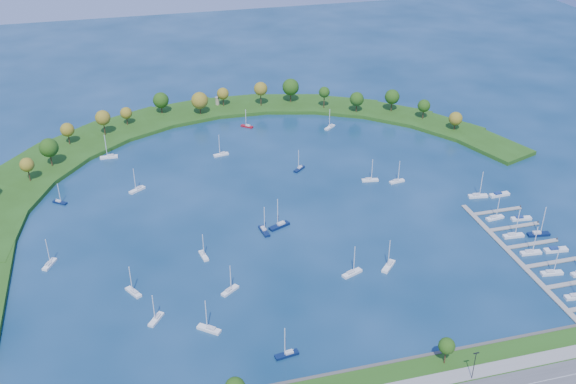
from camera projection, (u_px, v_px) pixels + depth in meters
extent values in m
plane|color=#082A47|center=(280.00, 207.00, 286.87)|extent=(700.00, 700.00, 0.00)
cube|color=#474442|center=(362.00, 369.00, 199.99)|extent=(420.00, 1.20, 1.80)
cylinder|color=#382314|center=(445.00, 356.00, 200.07)|extent=(0.56, 0.56, 5.60)
sphere|color=#1D4B12|center=(447.00, 347.00, 198.19)|extent=(5.20, 5.20, 5.20)
cylinder|color=black|center=(474.00, 366.00, 193.36)|extent=(0.24, 0.24, 10.00)
cube|color=#254E14|center=(0.00, 198.00, 291.54)|extent=(50.23, 54.30, 2.00)
cube|color=#254E14|center=(39.00, 167.00, 317.61)|extent=(54.07, 56.09, 2.00)
cube|color=#254E14|center=(84.00, 144.00, 341.39)|extent=(55.20, 54.07, 2.00)
cube|color=#254E14|center=(132.00, 126.00, 361.50)|extent=(53.65, 48.47, 2.00)
cube|color=#254E14|center=(183.00, 114.00, 376.77)|extent=(49.62, 39.75, 2.00)
cube|color=#254E14|center=(234.00, 106.00, 386.33)|extent=(44.32, 29.96, 2.00)
cube|color=#254E14|center=(286.00, 104.00, 389.60)|extent=(49.49, 38.05, 2.00)
cube|color=#254E14|center=(338.00, 106.00, 386.42)|extent=(51.13, 44.12, 2.00)
cube|color=#254E14|center=(389.00, 114.00, 376.96)|extent=(49.19, 47.96, 2.00)
cube|color=#254E14|center=(439.00, 126.00, 361.76)|extent=(43.90, 49.49, 2.00)
cube|color=#254E14|center=(488.00, 143.00, 341.72)|extent=(35.67, 48.74, 2.00)
cylinder|color=#382314|center=(29.00, 174.00, 301.91)|extent=(0.56, 0.56, 6.99)
sphere|color=brown|center=(27.00, 165.00, 299.56)|extent=(6.62, 6.62, 6.62)
cylinder|color=#382314|center=(51.00, 158.00, 315.07)|extent=(0.56, 0.56, 7.87)
sphere|color=#1D4B12|center=(49.00, 148.00, 312.26)|extent=(9.11, 9.11, 9.11)
cylinder|color=#382314|center=(69.00, 138.00, 336.91)|extent=(0.56, 0.56, 6.63)
sphere|color=brown|center=(67.00, 130.00, 334.59)|extent=(7.13, 7.13, 7.13)
cylinder|color=#382314|center=(104.00, 128.00, 346.56)|extent=(0.56, 0.56, 8.24)
sphere|color=brown|center=(103.00, 118.00, 343.77)|extent=(8.00, 8.00, 8.00)
cylinder|color=#382314|center=(127.00, 120.00, 359.09)|extent=(0.56, 0.56, 5.57)
sphere|color=brown|center=(126.00, 113.00, 357.09)|extent=(6.49, 6.49, 6.49)
cylinder|color=#382314|center=(162.00, 108.00, 373.10)|extent=(0.56, 0.56, 6.18)
sphere|color=#1D4B12|center=(161.00, 100.00, 370.72)|extent=(8.94, 8.94, 8.94)
cylinder|color=#382314|center=(200.00, 109.00, 372.16)|extent=(0.56, 0.56, 6.32)
sphere|color=brown|center=(200.00, 100.00, 369.68)|extent=(9.54, 9.54, 9.54)
cylinder|color=#382314|center=(223.00, 101.00, 383.08)|extent=(0.56, 0.56, 6.19)
sphere|color=brown|center=(223.00, 94.00, 380.89)|extent=(6.97, 6.97, 6.97)
cylinder|color=#382314|center=(261.00, 99.00, 382.56)|extent=(0.56, 0.56, 8.90)
sphere|color=brown|center=(261.00, 89.00, 379.61)|extent=(7.92, 7.92, 7.92)
cylinder|color=#382314|center=(291.00, 96.00, 387.72)|extent=(0.56, 0.56, 7.57)
sphere|color=#1D4B12|center=(291.00, 87.00, 384.91)|extent=(9.82, 9.82, 9.82)
cylinder|color=#382314|center=(324.00, 101.00, 379.78)|extent=(0.56, 0.56, 8.42)
sphere|color=#1D4B12|center=(324.00, 92.00, 377.11)|extent=(6.31, 6.31, 6.31)
cylinder|color=#382314|center=(356.00, 107.00, 374.45)|extent=(0.56, 0.56, 6.44)
sphere|color=#1D4B12|center=(357.00, 99.00, 372.09)|extent=(8.02, 8.02, 8.02)
cylinder|color=#382314|center=(391.00, 105.00, 375.57)|extent=(0.56, 0.56, 7.18)
sphere|color=#1D4B12|center=(392.00, 97.00, 372.99)|extent=(8.41, 8.41, 8.41)
cylinder|color=#382314|center=(423.00, 113.00, 366.10)|extent=(0.56, 0.56, 6.40)
sphere|color=#1D4B12|center=(424.00, 106.00, 363.85)|extent=(7.07, 7.07, 7.07)
cylinder|color=#382314|center=(455.00, 125.00, 353.10)|extent=(0.56, 0.56, 5.06)
sphere|color=brown|center=(456.00, 119.00, 351.15)|extent=(7.33, 7.33, 7.33)
cylinder|color=gray|center=(217.00, 101.00, 385.03)|extent=(2.20, 2.20, 4.44)
cylinder|color=gray|center=(217.00, 97.00, 383.87)|extent=(2.60, 2.60, 0.30)
cube|color=gray|center=(515.00, 257.00, 252.67)|extent=(2.20, 82.00, 0.40)
cube|color=gray|center=(574.00, 283.00, 238.68)|extent=(22.00, 2.00, 0.40)
cube|color=gray|center=(553.00, 262.00, 249.81)|extent=(22.00, 2.00, 0.40)
cube|color=gray|center=(533.00, 244.00, 260.94)|extent=(22.00, 2.00, 0.40)
cylinder|color=#382314|center=(557.00, 239.00, 263.25)|extent=(0.36, 0.36, 1.60)
cube|color=gray|center=(515.00, 227.00, 272.07)|extent=(22.00, 2.00, 0.40)
cylinder|color=#382314|center=(538.00, 223.00, 274.38)|extent=(0.36, 0.36, 1.60)
cube|color=gray|center=(498.00, 211.00, 283.20)|extent=(22.00, 2.00, 0.40)
cylinder|color=#382314|center=(520.00, 207.00, 285.51)|extent=(0.36, 0.36, 1.60)
cube|color=#0A1A42|center=(299.00, 169.00, 317.35)|extent=(6.77, 6.49, 0.88)
cube|color=silver|center=(300.00, 167.00, 317.52)|extent=(2.86, 2.80, 0.62)
cylinder|color=silver|center=(299.00, 160.00, 314.28)|extent=(0.32, 0.32, 9.90)
cube|color=white|center=(352.00, 273.00, 243.52)|extent=(8.55, 5.21, 0.99)
cube|color=silver|center=(351.00, 272.00, 242.68)|extent=(3.29, 2.58, 0.70)
cylinder|color=silver|center=(354.00, 259.00, 240.89)|extent=(0.32, 0.32, 11.17)
cube|color=white|center=(388.00, 266.00, 247.34)|extent=(7.64, 7.84, 1.03)
cube|color=silver|center=(389.00, 263.00, 247.56)|extent=(3.28, 3.32, 0.72)
cylinder|color=silver|center=(389.00, 253.00, 243.74)|extent=(0.32, 0.32, 11.55)
cube|color=white|center=(209.00, 329.00, 216.50)|extent=(7.87, 7.01, 0.99)
cube|color=silver|center=(211.00, 328.00, 215.79)|extent=(3.27, 3.08, 0.69)
cylinder|color=silver|center=(206.00, 314.00, 213.77)|extent=(0.32, 0.32, 11.16)
cube|color=#0A1A42|center=(264.00, 231.00, 268.76)|extent=(3.37, 8.55, 1.00)
cube|color=silver|center=(263.00, 228.00, 269.01)|extent=(1.99, 3.10, 0.70)
cylinder|color=silver|center=(264.00, 219.00, 265.23)|extent=(0.32, 0.32, 11.24)
cube|color=white|center=(156.00, 319.00, 220.87)|extent=(6.02, 7.33, 0.90)
cube|color=silver|center=(157.00, 316.00, 221.10)|extent=(2.71, 2.99, 0.63)
cylinder|color=silver|center=(154.00, 308.00, 217.68)|extent=(0.32, 0.32, 10.11)
cube|color=white|center=(109.00, 157.00, 328.64)|extent=(8.68, 2.51, 1.04)
cube|color=silver|center=(110.00, 155.00, 328.39)|extent=(3.05, 1.73, 0.73)
cylinder|color=silver|center=(106.00, 146.00, 325.38)|extent=(0.32, 0.32, 11.68)
cube|color=white|center=(330.00, 127.00, 361.11)|extent=(7.30, 6.55, 0.92)
cube|color=silver|center=(331.00, 126.00, 361.27)|extent=(3.04, 2.87, 0.65)
cylinder|color=silver|center=(330.00, 118.00, 357.91)|extent=(0.32, 0.32, 10.38)
cube|color=#0A1A42|center=(60.00, 202.00, 289.38)|extent=(6.54, 5.55, 0.81)
cube|color=silver|center=(58.00, 201.00, 289.27)|extent=(2.68, 2.47, 0.57)
cylinder|color=silver|center=(59.00, 193.00, 286.78)|extent=(0.32, 0.32, 9.11)
cube|color=white|center=(204.00, 256.00, 253.50)|extent=(3.19, 7.41, 0.86)
cube|color=silver|center=(203.00, 253.00, 253.71)|extent=(1.81, 2.71, 0.60)
cylinder|color=silver|center=(203.00, 245.00, 250.47)|extent=(0.32, 0.32, 9.68)
cube|color=white|center=(221.00, 155.00, 331.16)|extent=(8.00, 3.54, 0.93)
cube|color=silver|center=(222.00, 153.00, 331.06)|extent=(2.94, 1.98, 0.65)
cylinder|color=silver|center=(219.00, 145.00, 328.15)|extent=(0.32, 0.32, 10.44)
cube|color=maroon|center=(247.00, 126.00, 362.27)|extent=(6.64, 6.03, 0.84)
cube|color=silver|center=(248.00, 125.00, 361.65)|extent=(2.77, 2.64, 0.59)
cylinder|color=silver|center=(246.00, 118.00, 359.95)|extent=(0.32, 0.32, 9.48)
cube|color=white|center=(370.00, 180.00, 307.42)|extent=(7.98, 3.26, 0.93)
cube|color=silver|center=(369.00, 179.00, 306.96)|extent=(2.90, 1.89, 0.65)
cylinder|color=silver|center=(372.00, 169.00, 304.70)|extent=(0.32, 0.32, 10.47)
cube|color=white|center=(137.00, 190.00, 299.12)|extent=(7.82, 6.45, 0.96)
cube|color=silver|center=(138.00, 188.00, 299.26)|extent=(3.19, 2.90, 0.67)
cylinder|color=silver|center=(135.00, 179.00, 295.82)|extent=(0.32, 0.32, 10.79)
cube|color=#0A1A42|center=(279.00, 226.00, 272.09)|extent=(9.57, 6.08, 1.12)
cube|color=silver|center=(281.00, 223.00, 272.13)|extent=(3.71, 2.96, 0.78)
cylinder|color=silver|center=(278.00, 212.00, 268.35)|extent=(0.32, 0.32, 12.56)
cube|color=#0A1A42|center=(287.00, 355.00, 206.15)|extent=(7.98, 3.25, 0.93)
cube|color=silver|center=(289.00, 352.00, 206.03)|extent=(2.90, 1.89, 0.65)
cylinder|color=silver|center=(285.00, 341.00, 203.16)|extent=(0.32, 0.32, 10.46)
cube|color=white|center=(230.00, 291.00, 234.53)|extent=(7.23, 6.11, 0.89)
cube|color=silver|center=(229.00, 290.00, 233.65)|extent=(2.96, 2.73, 0.63)
cylinder|color=silver|center=(231.00, 277.00, 232.25)|extent=(0.32, 0.32, 10.06)
cube|color=white|center=(133.00, 292.00, 233.67)|extent=(5.76, 7.70, 0.92)
cube|color=silver|center=(134.00, 291.00, 232.81)|extent=(2.66, 3.08, 0.64)
cylinder|color=silver|center=(131.00, 279.00, 231.28)|extent=(0.32, 0.32, 10.36)
cube|color=white|center=(397.00, 181.00, 306.35)|extent=(7.61, 3.08, 0.89)
cube|color=silver|center=(396.00, 180.00, 305.73)|extent=(2.76, 1.80, 0.62)
cylinder|color=silver|center=(399.00, 171.00, 303.89)|extent=(0.32, 0.32, 9.98)
cube|color=white|center=(50.00, 264.00, 248.53)|extent=(5.41, 7.87, 0.93)
cube|color=silver|center=(48.00, 264.00, 247.49)|extent=(2.57, 3.10, 0.65)
cylinder|color=silver|center=(48.00, 251.00, 246.28)|extent=(0.32, 0.32, 10.43)
cube|color=white|center=(576.00, 297.00, 231.30)|extent=(8.78, 3.36, 1.03)
cube|color=silver|center=(575.00, 295.00, 230.76)|extent=(3.17, 2.01, 0.72)
cube|color=white|center=(552.00, 273.00, 243.61)|extent=(8.56, 3.36, 1.00)
cube|color=silver|center=(550.00, 271.00, 243.10)|extent=(3.10, 1.99, 0.70)
cylinder|color=silver|center=(557.00, 259.00, 240.70)|extent=(0.32, 0.32, 11.25)
cube|color=white|center=(531.00, 253.00, 255.16)|extent=(8.57, 3.07, 1.01)
cube|color=silver|center=(529.00, 251.00, 254.61)|extent=(3.07, 1.89, 0.71)
cylinder|color=silver|center=(535.00, 239.00, 252.24)|extent=(0.32, 0.32, 11.33)
cube|color=white|center=(556.00, 250.00, 256.77)|extent=(9.69, 3.56, 1.14)
cube|color=navy|center=(554.00, 248.00, 256.16)|extent=(3.48, 2.17, 0.80)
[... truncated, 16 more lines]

